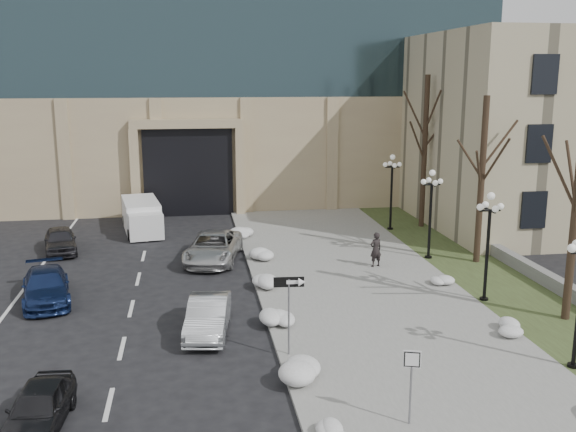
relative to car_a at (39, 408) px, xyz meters
name	(u,v)px	position (x,y,z in m)	size (l,w,h in m)	color
sidewalk	(365,295)	(11.70, 9.05, -0.55)	(9.00, 40.00, 0.12)	gray
curb	(263,300)	(7.20, 9.05, -0.54)	(0.30, 40.00, 0.14)	gray
grass_strip	(504,288)	(18.20, 9.05, -0.56)	(4.00, 40.00, 0.10)	#374221
stone_wall	(524,267)	(20.20, 11.05, -0.26)	(0.50, 30.00, 0.70)	gray
car_a	(39,408)	(0.00, 0.00, 0.00)	(1.45, 3.61, 1.23)	black
car_b	(208,316)	(4.78, 5.97, 0.06)	(1.44, 4.13, 1.36)	#B8BCC0
car_c	(46,286)	(-1.92, 10.49, 0.06)	(1.89, 4.64, 1.35)	navy
car_d	(213,247)	(5.36, 15.53, 0.13)	(2.48, 5.37, 1.49)	#B5B5B5
car_e	(60,240)	(-2.80, 18.52, 0.07)	(1.62, 4.01, 1.37)	#2C2C30
pedestrian	(376,249)	(13.30, 12.94, 0.38)	(0.64, 0.42, 1.75)	black
box_truck	(142,217)	(1.29, 22.80, 0.29)	(2.90, 6.10, 1.86)	silver
one_way_sign	(294,291)	(7.61, 3.38, 1.76)	(1.07, 0.30, 2.88)	slate
keep_sign	(411,372)	(10.00, -1.53, 1.05)	(0.48, 0.18, 2.27)	slate
snow_clump_b	(332,431)	(7.74, -1.87, -0.31)	(1.10, 1.60, 0.36)	white
snow_clump_c	(305,374)	(7.64, 1.50, -0.31)	(1.10, 1.60, 0.36)	white
snow_clump_d	(279,316)	(7.52, 6.53, -0.31)	(1.10, 1.60, 0.36)	white
snow_clump_e	(269,284)	(7.63, 10.45, -0.31)	(1.10, 1.60, 0.36)	white
snow_clump_f	(261,255)	(7.84, 15.23, -0.31)	(1.10, 1.60, 0.36)	white
snow_clump_g	(244,234)	(7.34, 19.92, -0.31)	(1.10, 1.60, 0.36)	white
snow_clump_i	(510,329)	(15.75, 3.89, -0.31)	(1.10, 1.60, 0.36)	white
snow_clump_j	(445,281)	(15.65, 9.73, -0.31)	(1.10, 1.60, 0.36)	white
lamppost_b	(489,232)	(16.50, 7.55, 2.46)	(1.18, 1.18, 4.76)	black
lamppost_c	(431,202)	(16.50, 14.05, 2.46)	(1.18, 1.18, 4.76)	black
lamppost_d	(392,182)	(16.50, 20.55, 2.46)	(1.18, 1.18, 4.76)	black
tree_mid	(483,157)	(18.70, 13.05, 4.89)	(3.20, 3.20, 8.50)	black
tree_far	(425,130)	(18.70, 21.05, 5.54)	(3.20, 3.20, 9.50)	black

